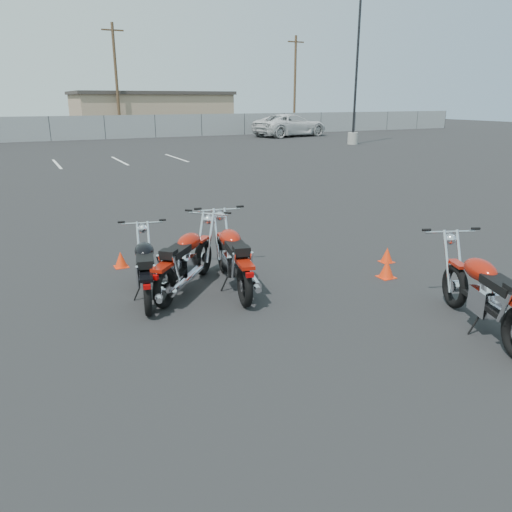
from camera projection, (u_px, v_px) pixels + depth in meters
name	position (u px, v px, depth m)	size (l,w,h in m)	color
ground	(262.00, 310.00, 7.44)	(120.00, 120.00, 0.00)	black
motorcycle_front_red	(185.00, 261.00, 8.09)	(1.84, 1.96, 1.11)	black
motorcycle_second_black	(146.00, 269.00, 7.79)	(0.92, 2.09, 1.03)	black
motorcycle_third_red	(234.00, 258.00, 8.17)	(0.97, 2.35, 1.15)	black
motorcycle_rear_red	(487.00, 294.00, 6.64)	(1.29, 2.32, 1.15)	black
training_cone_near	(387.00, 269.00, 8.76)	(0.27, 0.27, 0.33)	#F1320C
training_cone_far	(387.00, 255.00, 9.60)	(0.24, 0.24, 0.29)	#F1320C
training_cone_extra	(121.00, 259.00, 9.31)	(0.25, 0.25, 0.30)	#F1320C
light_pole_east	(355.00, 102.00, 33.83)	(0.80, 0.70, 10.74)	#97968F
chainlink_fence	(50.00, 129.00, 37.11)	(80.06, 0.06, 1.80)	gray
tan_building_east	(150.00, 111.00, 48.74)	(14.40, 9.40, 3.70)	tan
utility_pole_c	(116.00, 78.00, 41.93)	(1.80, 0.24, 9.00)	#44301F
utility_pole_d	(295.00, 82.00, 50.37)	(1.80, 0.24, 9.00)	#44301F
parking_line_stripes	(23.00, 166.00, 23.50)	(15.12, 4.00, 0.01)	silver
white_van	(291.00, 119.00, 41.61)	(7.54, 3.02, 2.87)	silver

